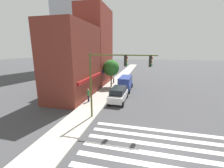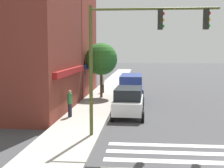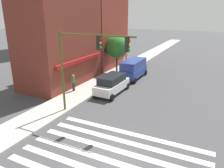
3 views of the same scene
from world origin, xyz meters
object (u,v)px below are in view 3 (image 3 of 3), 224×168
(traffic_signal, at_px, (85,56))
(suv_white, at_px, (112,84))
(van_blue, at_px, (133,68))
(street_tree, at_px, (117,47))
(pedestrian_white_shirt, at_px, (124,62))
(pedestrian_green_top, at_px, (73,82))

(traffic_signal, distance_m, suv_white, 6.88)
(van_blue, height_order, street_tree, street_tree)
(van_blue, xyz_separation_m, pedestrian_white_shirt, (4.10, 3.04, -0.21))
(street_tree, bearing_deg, pedestrian_green_top, 173.49)
(van_blue, bearing_deg, street_tree, 70.53)
(pedestrian_green_top, distance_m, pedestrian_white_shirt, 11.78)
(suv_white, height_order, pedestrian_white_shirt, suv_white)
(van_blue, relative_size, pedestrian_white_shirt, 2.83)
(traffic_signal, distance_m, pedestrian_white_shirt, 16.80)
(suv_white, distance_m, pedestrian_white_shirt, 10.73)
(traffic_signal, bearing_deg, pedestrian_white_shirt, 12.72)
(street_tree, bearing_deg, pedestrian_white_shirt, 4.46)
(traffic_signal, xyz_separation_m, pedestrian_green_top, (4.20, 4.35, -3.83))
(traffic_signal, bearing_deg, pedestrian_green_top, 45.97)
(van_blue, height_order, pedestrian_green_top, van_blue)
(suv_white, relative_size, van_blue, 0.95)
(van_blue, bearing_deg, suv_white, -179.97)
(pedestrian_green_top, bearing_deg, pedestrian_white_shirt, -147.57)
(suv_white, xyz_separation_m, van_blue, (6.19, -0.00, 0.25))
(suv_white, height_order, street_tree, street_tree)
(van_blue, bearing_deg, traffic_signal, -177.26)
(traffic_signal, relative_size, street_tree, 1.33)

